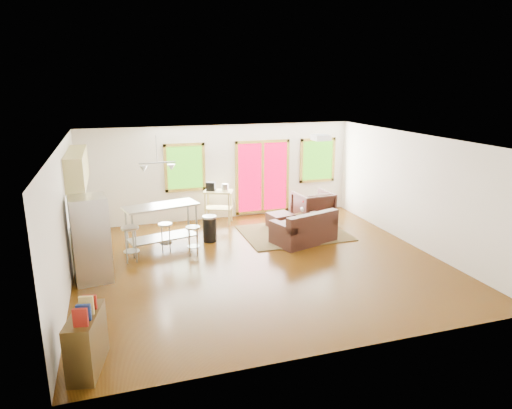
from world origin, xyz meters
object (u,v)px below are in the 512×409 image
object	(u,v)px
refrigerator	(91,239)
kitchen_cart	(217,195)
armchair	(313,205)
coffee_table	(307,217)
rug	(294,233)
loveseat	(305,230)
ottoman	(280,221)
island	(162,219)

from	to	relation	value
refrigerator	kitchen_cart	xyz separation A→B (m)	(3.11, 2.89, -0.06)
armchair	coffee_table	bearing A→B (deg)	45.20
coffee_table	rug	bearing A→B (deg)	-148.00
rug	loveseat	bearing A→B (deg)	-90.89
loveseat	kitchen_cart	world-z (taller)	kitchen_cart
ottoman	kitchen_cart	xyz separation A→B (m)	(-1.47, 0.91, 0.59)
rug	loveseat	distance (m)	0.75
coffee_table	island	xyz separation A→B (m)	(-3.75, -0.38, 0.40)
kitchen_cart	rug	bearing A→B (deg)	-41.85
ottoman	coffee_table	bearing A→B (deg)	-22.93
coffee_table	ottoman	size ratio (longest dim) A/B	1.85
coffee_table	island	size ratio (longest dim) A/B	0.61
ottoman	kitchen_cart	world-z (taller)	kitchen_cart
island	rug	bearing A→B (deg)	1.47
island	loveseat	bearing A→B (deg)	-10.42
loveseat	rug	bearing A→B (deg)	71.40
rug	armchair	xyz separation A→B (m)	(0.84, 0.74, 0.46)
island	coffee_table	bearing A→B (deg)	5.73
coffee_table	ottoman	distance (m)	0.70
island	ottoman	bearing A→B (deg)	11.65
coffee_table	armchair	world-z (taller)	armchair
ottoman	kitchen_cart	bearing A→B (deg)	148.41
armchair	refrigerator	world-z (taller)	refrigerator
coffee_table	armchair	bearing A→B (deg)	49.94
armchair	ottoman	size ratio (longest dim) A/B	1.65
ottoman	kitchen_cart	distance (m)	1.82
refrigerator	loveseat	bearing A→B (deg)	1.28
kitchen_cart	island	bearing A→B (deg)	-136.79
loveseat	coffee_table	size ratio (longest dim) A/B	1.55
island	armchair	bearing A→B (deg)	11.27
loveseat	kitchen_cart	xyz separation A→B (m)	(-1.62, 2.15, 0.47)
rug	island	bearing A→B (deg)	-178.53
ottoman	armchair	bearing A→B (deg)	10.07
rug	kitchen_cart	distance (m)	2.32
coffee_table	armchair	size ratio (longest dim) A/B	1.12
island	kitchen_cart	world-z (taller)	kitchen_cart
loveseat	island	distance (m)	3.35
coffee_table	island	bearing A→B (deg)	-174.27
armchair	loveseat	bearing A→B (deg)	54.33
loveseat	coffee_table	xyz separation A→B (m)	(0.48, 0.98, 0.01)
loveseat	refrigerator	size ratio (longest dim) A/B	0.99
loveseat	refrigerator	bearing A→B (deg)	171.15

